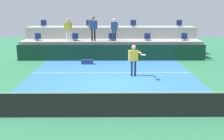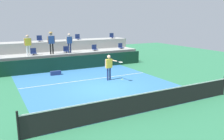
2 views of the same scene
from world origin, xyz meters
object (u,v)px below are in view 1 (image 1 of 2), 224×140
object	(u,v)px
stadium_chair_lower_left	(75,37)
stadium_chair_upper_far_right	(179,24)
stadium_chair_lower_far_right	(185,37)
stadium_chair_upper_left	(89,24)
stadium_chair_lower_right	(147,37)
tennis_player	(134,57)
spectator_leaning_on_rail	(114,28)
equipment_bag	(87,62)
tennis_ball	(129,76)
stadium_chair_lower_far_left	(38,37)
spectator_with_hat	(93,26)
stadium_chair_lower_center	(112,37)
spectator_in_grey	(68,28)
stadium_chair_upper_right	(133,24)
stadium_chair_upper_far_left	(43,24)

from	to	relation	value
stadium_chair_lower_left	stadium_chair_upper_far_right	xyz separation A→B (m)	(7.99, 1.80, 0.85)
stadium_chair_lower_far_right	stadium_chair_upper_left	size ratio (longest dim) A/B	1.00
stadium_chair_lower_right	tennis_player	xyz separation A→B (m)	(-1.45, -5.59, -0.42)
stadium_chair_upper_left	spectator_leaning_on_rail	distance (m)	2.92
stadium_chair_upper_far_right	equipment_bag	world-z (taller)	stadium_chair_upper_far_right
tennis_player	tennis_ball	xyz separation A→B (m)	(-0.40, -2.35, -0.40)
stadium_chair_lower_far_left	stadium_chair_lower_left	size ratio (longest dim) A/B	1.00
stadium_chair_lower_left	tennis_player	size ratio (longest dim) A/B	0.30
spectator_with_hat	stadium_chair_upper_left	bearing A→B (deg)	101.96
stadium_chair_lower_far_left	equipment_bag	world-z (taller)	stadium_chair_lower_far_left
tennis_ball	spectator_with_hat	bearing A→B (deg)	105.29
tennis_player	stadium_chair_lower_left	bearing A→B (deg)	124.37
equipment_bag	stadium_chair_lower_center	bearing A→B (deg)	56.17
spectator_in_grey	spectator_leaning_on_rail	distance (m)	3.27
spectator_in_grey	spectator_leaning_on_rail	world-z (taller)	spectator_leaning_on_rail
stadium_chair_lower_right	stadium_chair_upper_far_right	size ratio (longest dim) A/B	1.00
stadium_chair_lower_far_left	stadium_chair_lower_center	xyz separation A→B (m)	(5.38, 0.00, 0.00)
stadium_chair_upper_right	stadium_chair_upper_far_right	distance (m)	3.62
spectator_with_hat	equipment_bag	xyz separation A→B (m)	(-0.31, -2.03, -2.20)
stadium_chair_upper_left	stadium_chair_upper_far_right	size ratio (longest dim) A/B	1.00
spectator_leaning_on_rail	tennis_ball	world-z (taller)	spectator_leaning_on_rail
stadium_chair_upper_far_left	tennis_player	world-z (taller)	stadium_chair_upper_far_left
spectator_in_grey	tennis_ball	distance (m)	8.63
stadium_chair_lower_far_left	stadium_chair_lower_far_right	distance (m)	10.69
stadium_chair_lower_far_right	stadium_chair_lower_far_left	bearing A→B (deg)	180.00
stadium_chair_upper_far_right	tennis_ball	bearing A→B (deg)	-115.15
spectator_with_hat	tennis_ball	distance (m)	8.02
stadium_chair_upper_left	spectator_in_grey	xyz separation A→B (m)	(-1.32, -2.18, -0.11)
stadium_chair_upper_right	spectator_with_hat	bearing A→B (deg)	-144.09
stadium_chair_lower_center	tennis_ball	bearing A→B (deg)	-84.57
stadium_chair_upper_far_left	stadium_chair_lower_center	bearing A→B (deg)	-18.64
stadium_chair_lower_far_left	stadium_chair_upper_left	distance (m)	4.12
stadium_chair_upper_far_left	stadium_chair_upper_right	bearing A→B (deg)	0.00
stadium_chair_upper_right	stadium_chair_upper_far_right	bearing A→B (deg)	0.00
spectator_leaning_on_rail	tennis_player	bearing A→B (deg)	-79.26
stadium_chair_upper_far_right	equipment_bag	size ratio (longest dim) A/B	0.68
stadium_chair_lower_left	tennis_ball	world-z (taller)	stadium_chair_lower_left
stadium_chair_lower_center	equipment_bag	xyz separation A→B (m)	(-1.62, -2.41, -1.31)
tennis_ball	spectator_in_grey	bearing A→B (deg)	117.02
stadium_chair_lower_far_right	spectator_leaning_on_rail	world-z (taller)	spectator_leaning_on_rail
stadium_chair_lower_left	stadium_chair_lower_right	size ratio (longest dim) A/B	1.00
stadium_chair_lower_right	stadium_chair_upper_right	xyz separation A→B (m)	(-0.90, 1.80, 0.85)
stadium_chair_lower_left	spectator_in_grey	bearing A→B (deg)	-138.37
stadium_chair_upper_far_right	stadium_chair_upper_far_left	bearing A→B (deg)	180.00
stadium_chair_lower_center	spectator_with_hat	size ratio (longest dim) A/B	0.29
spectator_with_hat	equipment_bag	size ratio (longest dim) A/B	2.34
stadium_chair_lower_left	stadium_chair_upper_left	xyz separation A→B (m)	(0.89, 1.80, 0.85)
stadium_chair_lower_center	stadium_chair_upper_left	bearing A→B (deg)	134.58
spectator_in_grey	stadium_chair_lower_far_left	bearing A→B (deg)	170.47
tennis_ball	equipment_bag	world-z (taller)	tennis_ball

